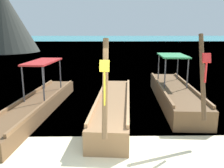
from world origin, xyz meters
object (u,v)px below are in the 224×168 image
Objects in this scene: longtail_boat_turquoise_ribbon at (37,105)px; longtail_boat_yellow_ribbon at (114,106)px; karst_rock at (1,20)px; longtail_boat_red_ribbon at (174,94)px.

longtail_boat_turquoise_ribbon is 1.17× the size of longtail_boat_yellow_ribbon.
longtail_boat_turquoise_ribbon is 0.78× the size of karst_rock.
longtail_boat_turquoise_ribbon is 2.70m from longtail_boat_yellow_ribbon.
longtail_boat_yellow_ribbon is at bearing -149.45° from longtail_boat_red_ribbon.
longtail_boat_yellow_ribbon reaches higher than longtail_boat_turquoise_ribbon.
longtail_boat_red_ribbon is 29.28m from karst_rock.
karst_rock reaches higher than longtail_boat_red_ribbon.
karst_rock is at bearing 119.54° from longtail_boat_yellow_ribbon.
longtail_boat_yellow_ribbon is 29.20m from karst_rock.
karst_rock is (-14.27, 25.18, 3.84)m from longtail_boat_yellow_ribbon.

